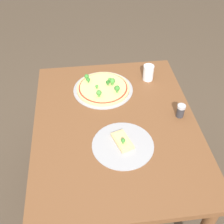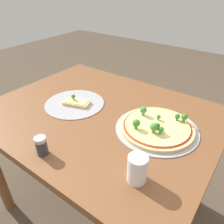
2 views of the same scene
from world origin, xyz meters
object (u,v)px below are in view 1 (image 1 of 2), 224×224
object	(u,v)px
dining_table	(115,135)
drinking_cup	(148,73)
pizza_tray_whole	(103,88)
pizza_tray_slice	(123,144)
condiment_shaker	(181,111)

from	to	relation	value
dining_table	drinking_cup	size ratio (longest dim) A/B	11.14
drinking_cup	pizza_tray_whole	bearing A→B (deg)	103.85
dining_table	pizza_tray_slice	world-z (taller)	pizza_tray_slice
condiment_shaker	dining_table	bearing A→B (deg)	91.48
dining_table	drinking_cup	distance (m)	0.47
dining_table	pizza_tray_slice	size ratio (longest dim) A/B	3.62
pizza_tray_slice	dining_table	bearing A→B (deg)	5.56
pizza_tray_whole	condiment_shaker	distance (m)	0.49
dining_table	condiment_shaker	xyz separation A→B (m)	(0.01, -0.36, 0.14)
condiment_shaker	pizza_tray_slice	bearing A→B (deg)	115.64
pizza_tray_slice	drinking_cup	xyz separation A→B (m)	(0.53, -0.24, 0.04)
pizza_tray_whole	condiment_shaker	bearing A→B (deg)	-125.30
pizza_tray_whole	drinking_cup	xyz separation A→B (m)	(0.07, -0.30, 0.04)
dining_table	pizza_tray_whole	world-z (taller)	pizza_tray_whole
pizza_tray_slice	condiment_shaker	world-z (taller)	condiment_shaker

